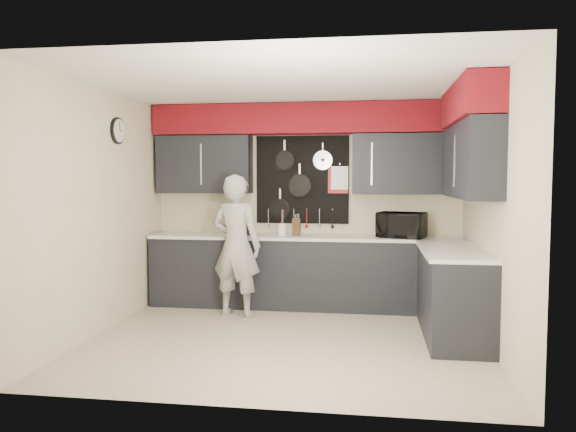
% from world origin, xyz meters
% --- Properties ---
extents(ground, '(4.00, 4.00, 0.00)m').
position_xyz_m(ground, '(0.00, 0.00, 0.00)').
color(ground, '#B4A38C').
rests_on(ground, ground).
extents(back_wall_assembly, '(4.00, 0.36, 2.60)m').
position_xyz_m(back_wall_assembly, '(0.01, 1.60, 2.01)').
color(back_wall_assembly, beige).
rests_on(back_wall_assembly, ground).
extents(right_wall_assembly, '(0.36, 3.50, 2.60)m').
position_xyz_m(right_wall_assembly, '(1.85, 0.26, 1.94)').
color(right_wall_assembly, beige).
rests_on(right_wall_assembly, ground).
extents(left_wall_assembly, '(0.05, 3.50, 2.60)m').
position_xyz_m(left_wall_assembly, '(-1.99, 0.02, 1.33)').
color(left_wall_assembly, beige).
rests_on(left_wall_assembly, ground).
extents(base_cabinets, '(3.95, 2.20, 0.92)m').
position_xyz_m(base_cabinets, '(0.49, 1.13, 0.46)').
color(base_cabinets, black).
rests_on(base_cabinets, ground).
extents(microwave, '(0.65, 0.53, 0.31)m').
position_xyz_m(microwave, '(1.22, 1.39, 1.07)').
color(microwave, black).
rests_on(microwave, base_cabinets).
extents(knife_block, '(0.10, 0.10, 0.22)m').
position_xyz_m(knife_block, '(-0.09, 1.43, 1.03)').
color(knife_block, '#332010').
rests_on(knife_block, base_cabinets).
extents(utensil_crock, '(0.12, 0.12, 0.15)m').
position_xyz_m(utensil_crock, '(-0.28, 1.45, 0.99)').
color(utensil_crock, white).
rests_on(utensil_crock, base_cabinets).
extents(coffee_maker, '(0.22, 0.25, 0.30)m').
position_xyz_m(coffee_maker, '(-0.76, 1.45, 1.08)').
color(coffee_maker, black).
rests_on(coffee_maker, base_cabinets).
extents(person, '(0.69, 0.54, 1.69)m').
position_xyz_m(person, '(-0.74, 0.89, 0.85)').
color(person, '#B2B3B0').
rests_on(person, ground).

